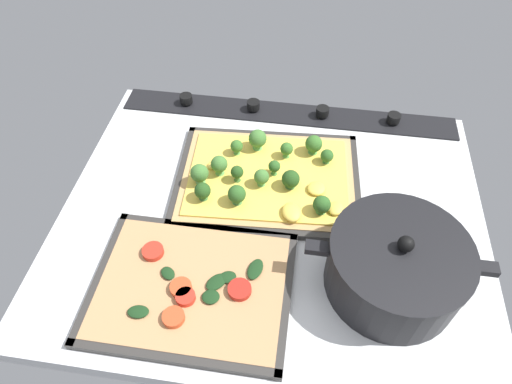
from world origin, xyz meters
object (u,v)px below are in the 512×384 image
Objects in this scene: baking_tray_back at (192,288)px; cooking_pot at (396,267)px; baking_tray_front at (268,181)px; veggie_pizza_back at (192,286)px; broccoli_pizza at (267,176)px.

baking_tray_back is 31.61cm from cooking_pot.
veggie_pizza_back is (8.82, 24.39, 0.70)cm from baking_tray_front.
broccoli_pizza is at bearing 57.93° from baking_tray_front.
cooking_pot reaches higher than veggie_pizza_back.
baking_tray_front is 1.16× the size of baking_tray_back.
cooking_pot is (-30.70, -5.67, 3.89)cm from veggie_pizza_back.
baking_tray_front is 29.15cm from cooking_pot.
baking_tray_back is (8.88, 24.33, 0.01)cm from baking_tray_front.
baking_tray_front is 1.65cm from broccoli_pizza.
broccoli_pizza is at bearing -109.71° from veggie_pizza_back.
broccoli_pizza is 1.20× the size of cooking_pot.
cooking_pot is at bearing 139.46° from baking_tray_front.
broccoli_pizza is at bearing -39.85° from cooking_pot.
baking_tray_front is at bearing -110.06° from baking_tray_back.
baking_tray_front is at bearing -40.54° from cooking_pot.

